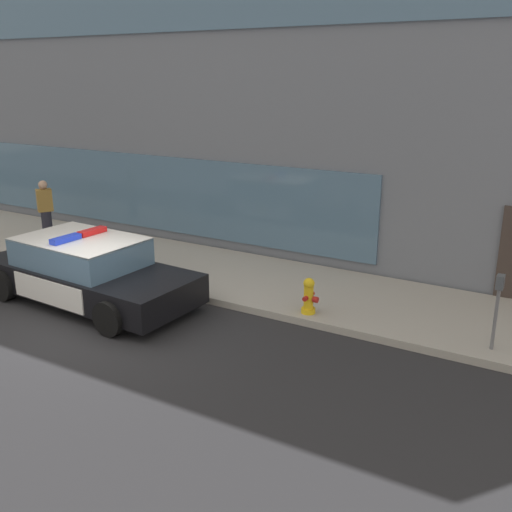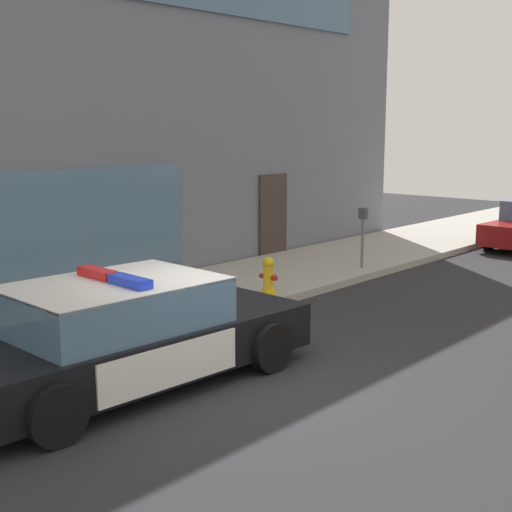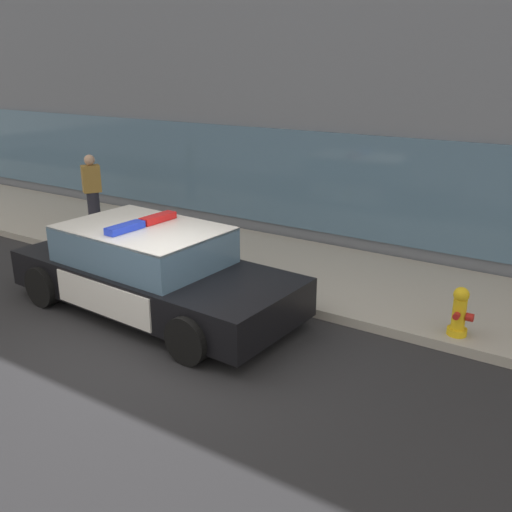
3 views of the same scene
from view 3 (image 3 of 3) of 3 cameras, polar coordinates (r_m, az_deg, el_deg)
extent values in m
plane|color=#262628|center=(8.30, -8.83, -8.87)|extent=(48.00, 48.00, 0.00)
cube|color=#A39E93|center=(10.91, 3.51, -1.29)|extent=(48.00, 3.17, 0.15)
cube|color=slate|center=(16.53, 13.17, 20.16)|extent=(25.86, 9.79, 8.65)
cube|color=slate|center=(14.02, -7.25, 8.97)|extent=(15.52, 0.08, 2.10)
cube|color=black|center=(9.28, -10.20, -2.49)|extent=(4.98, 2.20, 0.60)
cube|color=silver|center=(8.22, -2.62, -3.80)|extent=(1.76, 1.99, 0.05)
cube|color=silver|center=(10.46, -16.81, 0.43)|extent=(1.47, 1.98, 0.05)
cube|color=silver|center=(10.00, -6.55, -0.72)|extent=(2.05, 0.14, 0.51)
cube|color=silver|center=(8.75, -15.27, -4.21)|extent=(2.05, 0.14, 0.51)
cube|color=yellow|center=(10.01, -6.49, -0.69)|extent=(0.22, 0.02, 0.26)
cube|color=slate|center=(9.22, -11.25, 1.08)|extent=(2.63, 1.88, 0.60)
cube|color=silver|center=(9.14, -11.37, 2.81)|extent=(2.63, 1.88, 0.04)
cube|color=red|center=(9.35, -9.83, 3.78)|extent=(0.23, 0.67, 0.11)
cube|color=blue|center=(8.90, -13.04, 2.78)|extent=(0.23, 0.67, 0.11)
cylinder|color=black|center=(9.04, 1.51, -3.84)|extent=(0.69, 0.26, 0.68)
cylinder|color=black|center=(7.67, -6.87, -8.38)|extent=(0.69, 0.26, 0.68)
cylinder|color=black|center=(11.07, -12.38, 0.05)|extent=(0.69, 0.26, 0.68)
cylinder|color=black|center=(9.98, -20.68, -2.89)|extent=(0.69, 0.26, 0.68)
cylinder|color=gold|center=(8.64, 19.55, -7.16)|extent=(0.28, 0.28, 0.10)
cylinder|color=gold|center=(8.53, 19.75, -5.49)|extent=(0.19, 0.19, 0.45)
sphere|color=gold|center=(8.42, 19.97, -3.69)|extent=(0.22, 0.22, 0.22)
cylinder|color=#B21E19|center=(8.39, 20.02, -3.20)|extent=(0.06, 0.06, 0.05)
cylinder|color=#B21E19|center=(8.39, 19.52, -5.71)|extent=(0.09, 0.10, 0.09)
cylinder|color=#B21E19|center=(8.65, 20.00, -5.01)|extent=(0.09, 0.10, 0.09)
cylinder|color=#B21E19|center=(8.51, 20.71, -5.80)|extent=(0.10, 0.12, 0.12)
cylinder|color=#23232D|center=(13.78, -15.97, 4.49)|extent=(0.28, 0.28, 0.85)
cube|color=olive|center=(13.62, -16.25, 7.48)|extent=(0.43, 0.48, 0.62)
sphere|color=tan|center=(13.55, -16.42, 9.26)|extent=(0.24, 0.24, 0.24)
camera|label=1|loc=(3.54, 157.91, -4.41)|focal=40.53mm
camera|label=2|loc=(11.58, -61.81, 6.42)|focal=50.42mm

